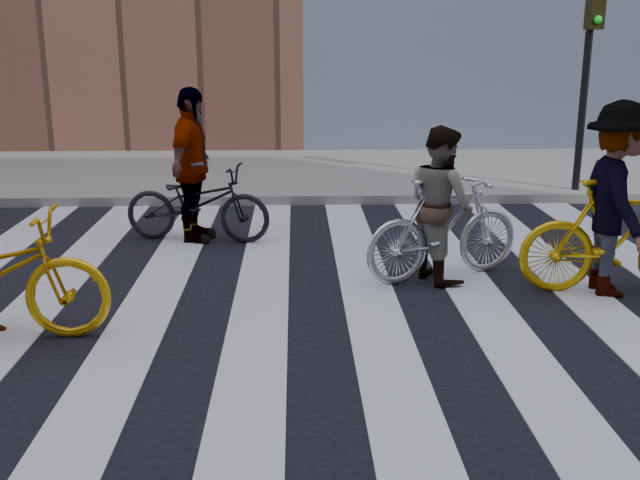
{
  "coord_description": "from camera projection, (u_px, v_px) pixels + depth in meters",
  "views": [
    {
      "loc": [
        -0.2,
        -6.51,
        2.55
      ],
      "look_at": [
        0.03,
        0.3,
        0.71
      ],
      "focal_mm": 42.0,
      "sensor_mm": 36.0,
      "label": 1
    }
  ],
  "objects": [
    {
      "name": "ground",
      "position": [
        317.0,
        322.0,
        6.95
      ],
      "size": [
        100.0,
        100.0,
        0.0
      ],
      "primitive_type": "plane",
      "color": "black",
      "rests_on": "ground"
    },
    {
      "name": "sidewalk_far",
      "position": [
        305.0,
        173.0,
        14.17
      ],
      "size": [
        100.0,
        5.0,
        0.15
      ],
      "primitive_type": "cube",
      "color": "gray",
      "rests_on": "ground"
    },
    {
      "name": "zebra_crosswalk",
      "position": [
        317.0,
        321.0,
        6.95
      ],
      "size": [
        8.25,
        10.0,
        0.01
      ],
      "color": "silver",
      "rests_on": "ground"
    },
    {
      "name": "traffic_signal",
      "position": [
        589.0,
        56.0,
        11.63
      ],
      "size": [
        0.22,
        0.42,
        3.33
      ],
      "color": "black",
      "rests_on": "ground"
    },
    {
      "name": "bike_silver_mid",
      "position": [
        444.0,
        228.0,
        8.07
      ],
      "size": [
        1.94,
        1.18,
        1.13
      ],
      "primitive_type": "imported",
      "rotation": [
        0.0,
        0.0,
        1.94
      ],
      "color": "silver",
      "rests_on": "ground"
    },
    {
      "name": "bike_yellow_right",
      "position": [
        618.0,
        237.0,
        7.6
      ],
      "size": [
        2.01,
        0.69,
        1.19
      ],
      "primitive_type": "imported",
      "rotation": [
        0.0,
        0.0,
        1.5
      ],
      "color": "gold",
      "rests_on": "ground"
    },
    {
      "name": "bike_dark_rear",
      "position": [
        197.0,
        203.0,
        9.62
      ],
      "size": [
        1.99,
        1.01,
        1.0
      ],
      "primitive_type": "imported",
      "rotation": [
        0.0,
        0.0,
        1.38
      ],
      "color": "black",
      "rests_on": "ground"
    },
    {
      "name": "rider_mid",
      "position": [
        441.0,
        204.0,
        8.0
      ],
      "size": [
        0.89,
        0.99,
        1.67
      ],
      "primitive_type": "imported",
      "rotation": [
        0.0,
        0.0,
        1.94
      ],
      "color": "slate",
      "rests_on": "ground"
    },
    {
      "name": "rider_right",
      "position": [
        617.0,
        200.0,
        7.5
      ],
      "size": [
        0.82,
        1.32,
        1.97
      ],
      "primitive_type": "imported",
      "rotation": [
        0.0,
        0.0,
        1.5
      ],
      "color": "slate",
      "rests_on": "ground"
    },
    {
      "name": "rider_rear",
      "position": [
        192.0,
        166.0,
        9.49
      ],
      "size": [
        0.69,
        1.23,
        1.97
      ],
      "primitive_type": "imported",
      "rotation": [
        0.0,
        0.0,
        1.38
      ],
      "color": "slate",
      "rests_on": "ground"
    }
  ]
}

